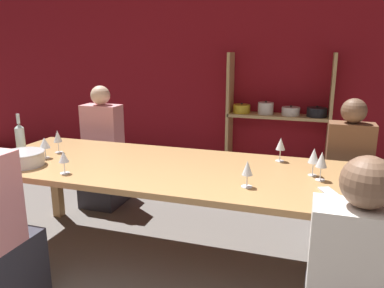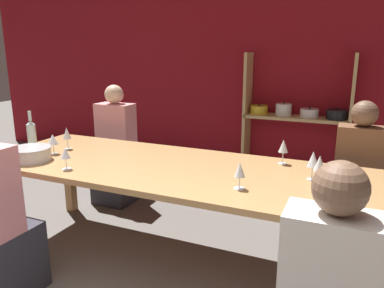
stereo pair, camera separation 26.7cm
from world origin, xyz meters
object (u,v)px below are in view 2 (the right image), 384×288
object	(u,v)px
person_far_a	(117,159)
wine_glass_red_a	(53,140)
wine_bottle_green	(32,135)
wine_glass_white_b	(320,164)
wine_glass_red_c	(67,134)
wine_glass_white_a	(283,147)
dining_table	(186,177)
mixing_bowl	(31,153)
shelf_unit	(295,135)
wine_glass_red_b	(65,154)
wine_glass_empty_b	(313,160)
person_far_b	(355,196)
wine_glass_empty_a	(240,170)

from	to	relation	value
person_far_a	wine_glass_red_a	bearing A→B (deg)	95.05
wine_bottle_green	wine_glass_white_b	xyz separation A→B (m)	(2.23, 0.10, -0.00)
wine_bottle_green	wine_glass_red_c	bearing A→B (deg)	33.30
wine_glass_white_a	wine_glass_red_a	size ratio (longest dim) A/B	1.13
wine_glass_white_a	person_far_a	bearing A→B (deg)	164.50
wine_bottle_green	wine_glass_white_a	size ratio (longest dim) A/B	1.82
dining_table	mixing_bowl	xyz separation A→B (m)	(-1.14, -0.30, 0.12)
shelf_unit	wine_glass_white_a	world-z (taller)	shelf_unit
wine_glass_red_a	wine_glass_red_b	world-z (taller)	wine_glass_red_a
wine_bottle_green	wine_glass_empty_b	world-z (taller)	wine_bottle_green
wine_glass_white_b	shelf_unit	bearing A→B (deg)	102.08
wine_glass_empty_b	wine_glass_white_a	bearing A→B (deg)	131.05
wine_bottle_green	wine_glass_red_c	xyz separation A→B (m)	(0.23, 0.15, -0.00)
person_far_a	person_far_b	xyz separation A→B (m)	(2.31, -0.09, -0.00)
dining_table	wine_glass_red_a	size ratio (longest dim) A/B	19.34
wine_glass_red_a	wine_glass_empty_b	world-z (taller)	wine_glass_empty_b
dining_table	person_far_a	size ratio (longest dim) A/B	2.52
wine_glass_red_c	wine_glass_white_a	bearing A→B (deg)	9.86
mixing_bowl	wine_glass_white_a	world-z (taller)	wine_glass_white_a
shelf_unit	wine_glass_empty_b	size ratio (longest dim) A/B	8.22
wine_glass_empty_b	wine_glass_red_c	bearing A→B (deg)	-179.13
shelf_unit	dining_table	distance (m)	2.25
wine_glass_empty_b	wine_glass_empty_a	bearing A→B (deg)	-137.74
mixing_bowl	person_far_b	distance (m)	2.52
wine_glass_red_b	person_far_b	size ratio (longest dim) A/B	0.13
dining_table	wine_glass_empty_b	bearing A→B (deg)	6.87
wine_glass_red_a	dining_table	bearing A→B (deg)	4.88
wine_glass_empty_a	wine_glass_white_a	distance (m)	0.63
person_far_a	wine_glass_red_b	bearing A→B (deg)	110.17
wine_glass_white_b	wine_glass_red_c	distance (m)	2.00
dining_table	mixing_bowl	bearing A→B (deg)	-165.21
shelf_unit	wine_bottle_green	xyz separation A→B (m)	(-1.76, -2.29, 0.32)
wine_glass_empty_b	wine_glass_red_b	distance (m)	1.65
wine_glass_white_a	wine_glass_red_b	world-z (taller)	wine_glass_white_a
person_far_a	wine_bottle_green	bearing A→B (deg)	80.95
shelf_unit	wine_bottle_green	world-z (taller)	shelf_unit
mixing_bowl	wine_glass_white_a	size ratio (longest dim) A/B	1.64
wine_glass_white_a	person_far_b	xyz separation A→B (m)	(0.51, 0.41, -0.44)
wine_glass_white_b	wine_glass_red_b	distance (m)	1.67
shelf_unit	wine_glass_empty_b	bearing A→B (deg)	-78.69
person_far_a	wine_glass_empty_b	bearing A→B (deg)	159.31
wine_glass_red_b	dining_table	bearing A→B (deg)	25.88
wine_glass_empty_a	wine_glass_red_b	distance (m)	1.21
wine_glass_white_b	wine_glass_red_c	bearing A→B (deg)	178.53
wine_glass_white_b	wine_glass_empty_b	bearing A→B (deg)	120.02
wine_glass_red_c	person_far_b	bearing A→B (deg)	17.59
wine_glass_white_b	wine_glass_red_b	bearing A→B (deg)	-166.80
person_far_b	wine_glass_red_c	bearing A→B (deg)	17.59
shelf_unit	wine_glass_red_c	size ratio (longest dim) A/B	8.42
dining_table	person_far_a	world-z (taller)	person_far_a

